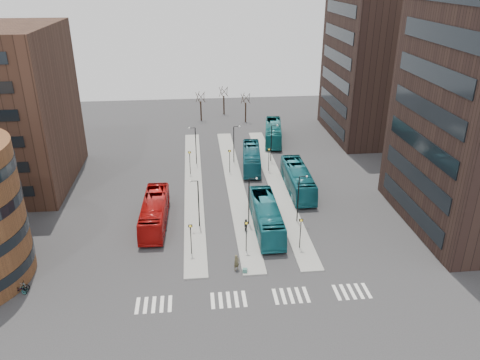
{
  "coord_description": "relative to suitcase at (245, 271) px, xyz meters",
  "views": [
    {
      "loc": [
        -3.56,
        -31.56,
        28.54
      ],
      "look_at": [
        1.77,
        20.29,
        5.0
      ],
      "focal_mm": 35.0,
      "sensor_mm": 36.0,
      "label": 1
    }
  ],
  "objects": [
    {
      "name": "commuter_b",
      "position": [
        1.05,
        8.33,
        0.55
      ],
      "size": [
        0.48,
        1.01,
        1.68
      ],
      "primitive_type": "imported",
      "rotation": [
        0.0,
        0.0,
        1.64
      ],
      "color": "black",
      "rests_on": "ground"
    },
    {
      "name": "ground",
      "position": [
        -1.01,
        -8.01,
        -0.29
      ],
      "size": [
        160.0,
        160.0,
        0.0
      ],
      "primitive_type": "plane",
      "color": "#2A2A2C",
      "rests_on": "ground"
    },
    {
      "name": "bicycle_mid",
      "position": [
        -22.01,
        -0.58,
        0.23
      ],
      "size": [
        1.78,
        0.65,
        1.05
      ],
      "primitive_type": "imported",
      "rotation": [
        0.0,
        0.0,
        1.66
      ],
      "color": "gray",
      "rests_on": "ground"
    },
    {
      "name": "commuter_c",
      "position": [
        3.14,
        6.64,
        0.45
      ],
      "size": [
        1.05,
        1.08,
        1.48
      ],
      "primitive_type": "imported",
      "rotation": [
        0.0,
        0.0,
        3.98
      ],
      "color": "black",
      "rests_on": "ground"
    },
    {
      "name": "traveller",
      "position": [
        -0.79,
        0.72,
        0.61
      ],
      "size": [
        0.78,
        0.7,
        1.79
      ],
      "primitive_type": "imported",
      "rotation": [
        0.0,
        0.0,
        0.51
      ],
      "color": "#4D472E",
      "rests_on": "ground"
    },
    {
      "name": "commuter_a",
      "position": [
        -8.7,
        9.58,
        0.57
      ],
      "size": [
        1.0,
        0.88,
        1.72
      ],
      "primitive_type": "imported",
      "rotation": [
        0.0,
        0.0,
        2.83
      ],
      "color": "black",
      "rests_on": "ground"
    },
    {
      "name": "red_bus",
      "position": [
        -9.78,
        11.34,
        1.35
      ],
      "size": [
        3.13,
        11.88,
        3.29
      ],
      "primitive_type": "imported",
      "rotation": [
        0.0,
        0.0,
        -0.03
      ],
      "color": "#AC0F0D",
      "rests_on": "ground"
    },
    {
      "name": "teal_bus_a",
      "position": [
        3.54,
        8.77,
        1.4
      ],
      "size": [
        2.9,
        12.11,
        3.37
      ],
      "primitive_type": "imported",
      "rotation": [
        0.0,
        0.0,
        -0.01
      ],
      "color": "#15626D",
      "rests_on": "ground"
    },
    {
      "name": "teal_bus_b",
      "position": [
        4.18,
        28.03,
        1.27
      ],
      "size": [
        3.76,
        11.41,
        3.12
      ],
      "primitive_type": "imported",
      "rotation": [
        0.0,
        0.0,
        -0.1
      ],
      "color": "#135462",
      "rests_on": "ground"
    },
    {
      "name": "bare_trees",
      "position": [
        1.66,
        54.65,
        2.44
      ],
      "size": [
        10.97,
        8.14,
        5.9
      ],
      "color": "black",
      "rests_on": "ground"
    },
    {
      "name": "tower_far",
      "position": [
        30.97,
        41.99,
        14.71
      ],
      "size": [
        20.12,
        20.0,
        30.0
      ],
      "color": "black",
      "rests_on": "ground"
    },
    {
      "name": "teal_bus_c",
      "position": [
        9.57,
        18.91,
        1.42
      ],
      "size": [
        3.06,
        12.34,
        3.43
      ],
      "primitive_type": "imported",
      "rotation": [
        0.0,
        0.0,
        -0.01
      ],
      "color": "#15626D",
      "rests_on": "ground"
    },
    {
      "name": "crosswalk_stripes",
      "position": [
        0.74,
        -4.01,
        -0.28
      ],
      "size": [
        22.35,
        2.4,
        0.01
      ],
      "color": "silver",
      "rests_on": "ground"
    },
    {
      "name": "island_left",
      "position": [
        -5.01,
        21.99,
        -0.21
      ],
      "size": [
        2.5,
        45.0,
        0.15
      ],
      "primitive_type": "cube",
      "color": "gray",
      "rests_on": "ground"
    },
    {
      "name": "teal_bus_d",
      "position": [
        9.62,
        39.79,
        1.36
      ],
      "size": [
        4.65,
        12.16,
        3.31
      ],
      "primitive_type": "imported",
      "rotation": [
        0.0,
        0.0,
        -0.16
      ],
      "color": "#156669",
      "rests_on": "ground"
    },
    {
      "name": "bicycle_far",
      "position": [
        -22.01,
        -0.97,
        0.15
      ],
      "size": [
        1.7,
        0.72,
        0.87
      ],
      "primitive_type": "imported",
      "rotation": [
        0.0,
        0.0,
        1.66
      ],
      "color": "gray",
      "rests_on": "ground"
    },
    {
      "name": "island_mid",
      "position": [
        0.99,
        21.99,
        -0.21
      ],
      "size": [
        2.5,
        45.0,
        0.15
      ],
      "primitive_type": "cube",
      "color": "gray",
      "rests_on": "ground"
    },
    {
      "name": "suitcase",
      "position": [
        0.0,
        0.0,
        0.0
      ],
      "size": [
        0.54,
        0.47,
        0.58
      ],
      "primitive_type": "cube",
      "rotation": [
        0.0,
        0.0,
        -0.25
      ],
      "color": "navy",
      "rests_on": "ground"
    },
    {
      "name": "bicycle_near",
      "position": [
        -22.01,
        -0.96,
        0.18
      ],
      "size": [
        1.87,
        1.26,
        0.93
      ],
      "primitive_type": "imported",
      "rotation": [
        0.0,
        0.0,
        1.17
      ],
      "color": "gray",
      "rests_on": "ground"
    },
    {
      "name": "lamp_posts",
      "position": [
        1.63,
        19.99,
        3.29
      ],
      "size": [
        14.04,
        20.24,
        6.12
      ],
      "color": "black",
      "rests_on": "ground"
    },
    {
      "name": "island_right",
      "position": [
        6.99,
        21.99,
        -0.21
      ],
      "size": [
        2.5,
        45.0,
        0.15
      ],
      "primitive_type": "cube",
      "color": "gray",
      "rests_on": "ground"
    },
    {
      "name": "sign_poles",
      "position": [
        0.59,
        14.99,
        2.12
      ],
      "size": [
        12.45,
        22.12,
        3.65
      ],
      "color": "black",
      "rests_on": "ground"
    }
  ]
}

